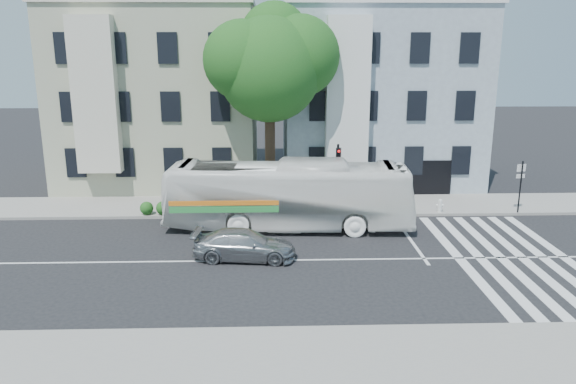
{
  "coord_description": "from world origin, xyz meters",
  "views": [
    {
      "loc": [
        0.04,
        -22.06,
        8.76
      ],
      "look_at": [
        0.79,
        2.16,
        2.4
      ],
      "focal_mm": 35.0,
      "sensor_mm": 36.0,
      "label": 1
    }
  ],
  "objects_px": {
    "sedan": "(244,245)",
    "traffic_signal": "(338,169)",
    "bus": "(288,195)",
    "fire_hydrant": "(440,205)"
  },
  "relations": [
    {
      "from": "fire_hydrant",
      "to": "sedan",
      "type": "bearing_deg",
      "value": -149.01
    },
    {
      "from": "sedan",
      "to": "traffic_signal",
      "type": "bearing_deg",
      "value": -29.77
    },
    {
      "from": "sedan",
      "to": "fire_hydrant",
      "type": "bearing_deg",
      "value": -53.38
    },
    {
      "from": "traffic_signal",
      "to": "bus",
      "type": "bearing_deg",
      "value": -120.77
    },
    {
      "from": "bus",
      "to": "traffic_signal",
      "type": "distance_m",
      "value": 3.73
    },
    {
      "from": "bus",
      "to": "traffic_signal",
      "type": "relative_size",
      "value": 3.23
    },
    {
      "from": "sedan",
      "to": "bus",
      "type": "bearing_deg",
      "value": -20.13
    },
    {
      "from": "sedan",
      "to": "traffic_signal",
      "type": "distance_m",
      "value": 8.27
    },
    {
      "from": "bus",
      "to": "sedan",
      "type": "height_order",
      "value": "bus"
    },
    {
      "from": "sedan",
      "to": "fire_hydrant",
      "type": "xyz_separation_m",
      "value": [
        10.1,
        6.07,
        -0.11
      ]
    }
  ]
}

